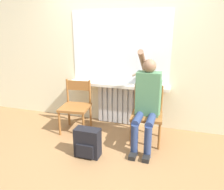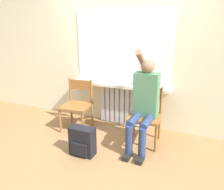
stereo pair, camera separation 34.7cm
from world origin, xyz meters
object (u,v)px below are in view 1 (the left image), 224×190
cat (148,77)px  backpack (87,143)px  chair_right (147,113)px  person (147,100)px  chair_left (76,105)px

cat → backpack: size_ratio=1.08×
chair_right → backpack: size_ratio=2.12×
person → backpack: person is taller
chair_left → person: (1.18, -0.11, 0.25)m
cat → chair_right: bearing=-79.5°
person → cat: (-0.09, 0.55, 0.22)m
cat → backpack: (-0.60, -1.12, -0.71)m
chair_left → cat: 1.27m
person → cat: size_ratio=3.24×
chair_right → backpack: chair_right is taller
chair_left → chair_right: (1.18, 0.00, 0.00)m
chair_right → backpack: 0.99m
chair_right → cat: cat is taller
person → chair_right: bearing=92.3°
chair_right → cat: 0.65m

